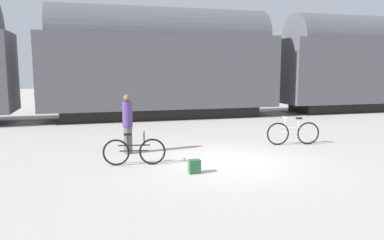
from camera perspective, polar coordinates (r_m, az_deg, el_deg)
ground_plane at (r=10.37m, az=5.47°, el=-6.42°), size 80.00×80.00×0.00m
freight_train at (r=19.28m, az=-4.65°, el=9.06°), size 37.60×2.93×5.57m
rail_near at (r=18.75m, az=-4.14°, el=0.11°), size 49.60×0.07×0.01m
rail_far at (r=20.15m, az=-4.94°, el=0.65°), size 49.60×0.07×0.01m
bicycle_silver at (r=13.00m, az=15.15°, el=-1.91°), size 1.79×0.46×0.95m
bicycle_black at (r=10.08m, az=-8.78°, el=-4.73°), size 1.65×0.46×0.88m
person_in_purple at (r=11.34m, az=-9.78°, el=-0.54°), size 0.30×0.30×1.79m
backpack at (r=9.24m, az=0.39°, el=-7.10°), size 0.28×0.20×0.34m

